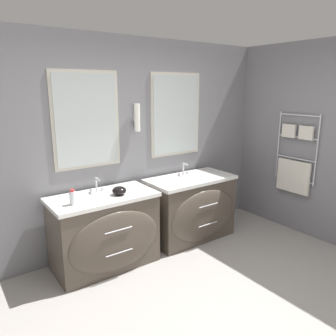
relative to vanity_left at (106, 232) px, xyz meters
The scene contains 9 objects.
ground_plane 1.64m from the vanity_left, 71.44° to the right, with size 16.00×16.00×0.00m, color #9E9993.
wall_back 1.10m from the vanity_left, 38.72° to the left, with size 5.85×0.15×2.60m.
wall_right 2.87m from the vanity_left, 13.84° to the right, with size 0.13×3.83×2.60m.
vanity_left is the anchor object (origin of this frame).
vanity_right 1.26m from the vanity_left, ahead, with size 1.17×0.67×0.85m.
faucet_left 0.53m from the vanity_left, 90.00° to the left, with size 0.17×0.11×0.17m.
faucet_right 1.37m from the vanity_left, ahead, with size 0.17×0.11×0.17m.
toiletry_bottle 0.62m from the vanity_left, behind, with size 0.07×0.07×0.16m.
amenity_bowl 0.50m from the vanity_left, 18.13° to the right, with size 0.16×0.16×0.09m.
Camera 1 is at (-1.92, -1.67, 2.01)m, focal length 35.00 mm.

